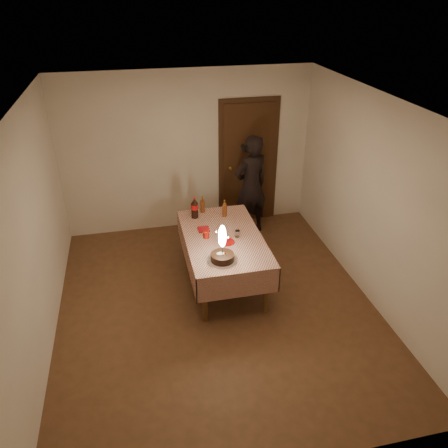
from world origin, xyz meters
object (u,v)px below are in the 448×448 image
Objects in this scene: red_cup at (206,234)px; cola_bottle at (195,208)px; clear_cup at (237,234)px; dining_table at (223,243)px; red_plate at (226,242)px; amber_bottle_right at (225,209)px; birthday_cake at (222,252)px; photographer at (251,186)px; amber_bottle_left at (202,205)px.

red_cup is 0.60m from cola_bottle.
clear_cup is 0.28× the size of cola_bottle.
dining_table is 7.82× the size of red_plate.
red_cup is 0.39× the size of amber_bottle_right.
amber_bottle_right reaches higher than red_plate.
red_cup is 0.31× the size of cola_bottle.
red_plate is at bearing -69.10° from cola_bottle.
birthday_cake is 1.91× the size of amber_bottle_right.
dining_table is 1.48m from photographer.
birthday_cake is at bearing -103.85° from amber_bottle_right.
photographer is (0.55, 1.32, 0.06)m from clear_cup.
dining_table is at bearing -79.14° from amber_bottle_left.
red_plate is 2.20× the size of red_cup.
red_cup is 1.58m from photographer.
photographer is (0.86, 1.82, -0.01)m from birthday_cake.
clear_cup is at bearing -12.75° from dining_table.
clear_cup is 0.05× the size of photographer.
photographer is (1.01, 0.66, -0.05)m from cola_bottle.
amber_bottle_left reaches higher than clear_cup.
clear_cup is at bearing -86.13° from amber_bottle_right.
clear_cup is at bearing -112.58° from photographer.
amber_bottle_right is (0.13, 0.71, 0.11)m from red_plate.
photographer reaches higher than clear_cup.
amber_bottle_right is at bearing 93.87° from clear_cup.
clear_cup is 0.81m from cola_bottle.
amber_bottle_right is at bearing 76.15° from birthday_cake.
dining_table is 0.24m from clear_cup.
clear_cup is 1.43m from photographer.
dining_table is 6.75× the size of amber_bottle_right.
red_cup is at bearing -96.39° from amber_bottle_left.
cola_bottle is (-0.29, 0.76, 0.15)m from red_plate.
clear_cup is at bearing -54.67° from cola_bottle.
birthday_cake is 0.44m from red_plate.
photographer is (0.96, 1.25, 0.06)m from red_cup.
cola_bottle reaches higher than amber_bottle_left.
red_plate is at bearing -116.99° from photographer.
amber_bottle_left is at bearing 83.61° from red_cup.
dining_table is 5.42× the size of cola_bottle.
red_plate is at bearing -86.44° from dining_table.
clear_cup is 0.61m from amber_bottle_right.
amber_bottle_left is at bearing -149.22° from photographer.
cola_bottle is 1.25× the size of amber_bottle_left.
cola_bottle is at bearing -134.62° from amber_bottle_left.
dining_table is 19.11× the size of clear_cup.
photographer reaches higher than birthday_cake.
amber_bottle_right is (0.27, 1.11, 0.00)m from birthday_cake.
birthday_cake is 2.02m from photographer.
dining_table is 0.61m from birthday_cake.
amber_bottle_right reaches higher than red_cup.
cola_bottle is at bearing 172.93° from amber_bottle_right.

